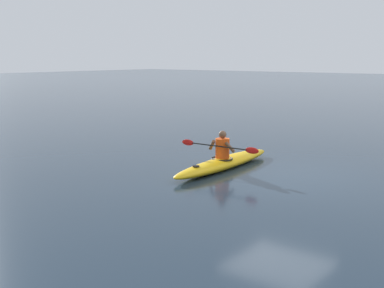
# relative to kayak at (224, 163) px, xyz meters

# --- Properties ---
(ground_plane) EXTENTS (160.00, 160.00, 0.00)m
(ground_plane) POSITION_rel_kayak_xyz_m (-1.64, -0.26, -0.16)
(ground_plane) COLOR #1E2D3D
(kayak) EXTENTS (0.84, 4.49, 0.32)m
(kayak) POSITION_rel_kayak_xyz_m (0.00, 0.00, 0.00)
(kayak) COLOR #EAB214
(kayak) RESTS_ON ground
(kayaker) EXTENTS (2.47, 0.46, 0.75)m
(kayaker) POSITION_rel_kayak_xyz_m (-0.00, 0.12, 0.47)
(kayaker) COLOR #E04C14
(kayaker) RESTS_ON kayak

